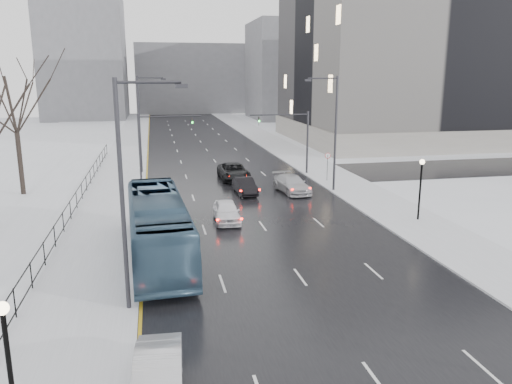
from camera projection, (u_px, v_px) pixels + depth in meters
road at (213, 158)px, 61.66m from camera, size 16.00×150.00×0.04m
cross_road at (227, 177)px, 50.21m from camera, size 130.00×10.00×0.04m
sidewalk_left at (125, 161)px, 59.59m from camera, size 5.00×150.00×0.16m
sidewalk_right at (294, 155)px, 63.69m from camera, size 5.00×150.00×0.16m
park_strip at (41, 164)px, 57.74m from camera, size 14.00×150.00×0.12m
tree_park_e at (24, 195)px, 42.85m from camera, size 9.45×9.45×13.50m
iron_fence at (58, 230)px, 30.31m from camera, size 0.06×70.00×1.30m
streetlight_r_mid at (333, 128)px, 42.89m from camera, size 2.95×0.25×10.00m
streetlight_l_near at (127, 186)px, 20.63m from camera, size 2.95×0.25×10.00m
streetlight_l_far at (142, 119)px, 51.15m from camera, size 2.95×0.25×10.00m
lamppost_l at (8, 355)px, 13.07m from camera, size 0.36×0.36×4.28m
lamppost_r_mid at (421, 181)px, 34.52m from camera, size 0.36×0.36×4.28m
mast_signal_right at (297, 135)px, 50.70m from camera, size 6.10×0.33×6.50m
mast_signal_left at (151, 139)px, 47.84m from camera, size 6.10×0.33×6.50m
no_uturn_sign at (328, 158)px, 47.67m from camera, size 0.60×0.06×2.70m
civic_building at (427, 67)px, 77.36m from camera, size 41.00×31.00×24.80m
bldg_far_right at (303, 71)px, 117.05m from camera, size 24.00×20.00×22.00m
bldg_far_left at (85, 58)px, 116.14m from camera, size 18.00×22.00×28.00m
bldg_far_center at (192, 79)px, 136.66m from camera, size 30.00×18.00×18.00m
sedan_left_near at (158, 376)px, 15.86m from camera, size 1.73×4.43×1.44m
bus at (158, 227)px, 27.78m from camera, size 3.69×12.98×3.58m
sedan_center_near at (226, 211)px, 34.87m from camera, size 1.92×4.39×1.47m
sedan_right_near at (245, 186)px, 43.01m from camera, size 1.69×4.30×1.39m
sedan_right_cross at (234, 172)px, 48.85m from camera, size 2.72×5.77×1.59m
sedan_right_far at (292, 184)px, 43.58m from camera, size 2.72×5.37×1.50m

